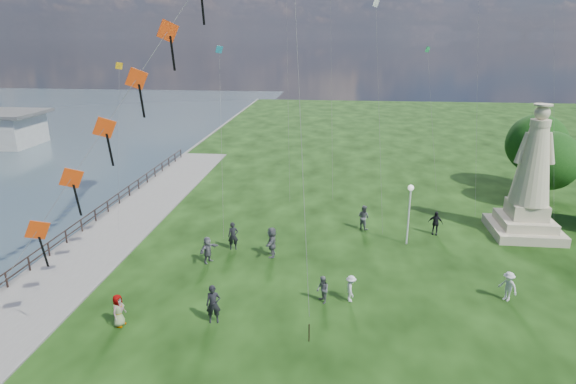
# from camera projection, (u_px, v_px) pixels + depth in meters

# --- Properties ---
(waterfront) EXTENTS (200.00, 200.00, 1.51)m
(waterfront) POSITION_uv_depth(u_px,v_px,m) (57.00, 266.00, 29.21)
(waterfront) COLOR #374953
(waterfront) RESTS_ON ground
(statue) EXTENTS (4.48, 4.48, 9.08)m
(statue) POSITION_uv_depth(u_px,v_px,m) (530.00, 187.00, 32.80)
(statue) COLOR beige
(statue) RESTS_ON ground
(lamppost) EXTENTS (0.38, 0.38, 4.13)m
(lamppost) POSITION_uv_depth(u_px,v_px,m) (410.00, 202.00, 31.30)
(lamppost) COLOR silver
(lamppost) RESTS_ON ground
(tree_row) EXTENTS (7.21, 14.40, 6.81)m
(tree_row) POSITION_uv_depth(u_px,v_px,m) (554.00, 157.00, 39.35)
(tree_row) COLOR #382314
(tree_row) RESTS_ON ground
(person_0) EXTENTS (0.79, 0.61, 1.95)m
(person_0) POSITION_uv_depth(u_px,v_px,m) (213.00, 304.00, 23.11)
(person_0) COLOR black
(person_0) RESTS_ON ground
(person_1) EXTENTS (0.70, 0.84, 1.49)m
(person_1) POSITION_uv_depth(u_px,v_px,m) (323.00, 290.00, 24.90)
(person_1) COLOR #595960
(person_1) RESTS_ON ground
(person_2) EXTENTS (0.61, 0.99, 1.44)m
(person_2) POSITION_uv_depth(u_px,v_px,m) (351.00, 289.00, 25.06)
(person_2) COLOR silver
(person_2) RESTS_ON ground
(person_5) EXTENTS (1.30, 1.68, 1.67)m
(person_5) POSITION_uv_depth(u_px,v_px,m) (208.00, 250.00, 29.35)
(person_5) COLOR #595960
(person_5) RESTS_ON ground
(person_6) EXTENTS (0.76, 0.59, 1.84)m
(person_6) POSITION_uv_depth(u_px,v_px,m) (233.00, 236.00, 31.14)
(person_6) COLOR black
(person_6) RESTS_ON ground
(person_7) EXTENTS (1.01, 0.96, 1.78)m
(person_7) POSITION_uv_depth(u_px,v_px,m) (364.00, 217.00, 34.47)
(person_7) COLOR #595960
(person_7) RESTS_ON ground
(person_8) EXTENTS (1.06, 1.16, 1.62)m
(person_8) POSITION_uv_depth(u_px,v_px,m) (508.00, 286.00, 25.11)
(person_8) COLOR silver
(person_8) RESTS_ON ground
(person_9) EXTENTS (1.10, 0.76, 1.70)m
(person_9) POSITION_uv_depth(u_px,v_px,m) (435.00, 223.00, 33.51)
(person_9) COLOR black
(person_9) RESTS_ON ground
(person_10) EXTENTS (0.63, 0.87, 1.63)m
(person_10) POSITION_uv_depth(u_px,v_px,m) (118.00, 311.00, 22.88)
(person_10) COLOR #595960
(person_10) RESTS_ON ground
(person_11) EXTENTS (0.81, 1.81, 1.94)m
(person_11) POSITION_uv_depth(u_px,v_px,m) (272.00, 242.00, 30.13)
(person_11) COLOR #595960
(person_11) RESTS_ON ground
(red_kite_train) EXTENTS (10.21, 9.35, 17.92)m
(red_kite_train) POSITION_uv_depth(u_px,v_px,m) (134.00, 87.00, 20.82)
(red_kite_train) COLOR black
(red_kite_train) RESTS_ON ground
(small_kites) EXTENTS (32.42, 17.59, 26.43)m
(small_kites) POSITION_uv_depth(u_px,v_px,m) (355.00, 21.00, 36.66)
(small_kites) COLOR #176F8A
(small_kites) RESTS_ON ground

